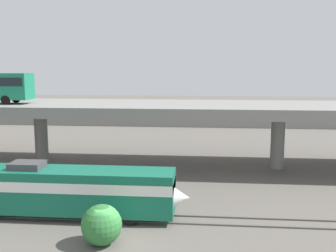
{
  "coord_description": "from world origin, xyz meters",
  "views": [
    {
      "loc": [
        5.41,
        -23.59,
        11.28
      ],
      "look_at": [
        0.86,
        25.43,
        3.81
      ],
      "focal_mm": 41.82,
      "sensor_mm": 36.0,
      "label": 1
    }
  ],
  "objects_px": {
    "parked_car_0": "(192,112)",
    "parked_car_4": "(153,112)",
    "parked_car_3": "(119,111)",
    "parked_car_6": "(73,110)",
    "parked_car_2": "(20,110)",
    "train_locomotive": "(75,189)",
    "parked_car_1": "(146,110)",
    "parked_car_5": "(175,110)"
  },
  "relations": [
    {
      "from": "parked_car_0",
      "to": "parked_car_4",
      "type": "relative_size",
      "value": 1.04
    },
    {
      "from": "parked_car_3",
      "to": "parked_car_6",
      "type": "xyz_separation_m",
      "value": [
        -9.78,
        0.47,
        -0.0
      ]
    },
    {
      "from": "parked_car_2",
      "to": "parked_car_4",
      "type": "xyz_separation_m",
      "value": [
        28.36,
        -1.33,
        -0.0
      ]
    },
    {
      "from": "train_locomotive",
      "to": "parked_car_1",
      "type": "relative_size",
      "value": 3.83
    },
    {
      "from": "parked_car_5",
      "to": "parked_car_2",
      "type": "bearing_deg",
      "value": 5.31
    },
    {
      "from": "parked_car_3",
      "to": "parked_car_5",
      "type": "relative_size",
      "value": 1.08
    },
    {
      "from": "parked_car_5",
      "to": "parked_car_4",
      "type": "bearing_deg",
      "value": 46.7
    },
    {
      "from": "parked_car_0",
      "to": "parked_car_2",
      "type": "relative_size",
      "value": 1.05
    },
    {
      "from": "parked_car_2",
      "to": "train_locomotive",
      "type": "bearing_deg",
      "value": 119.58
    },
    {
      "from": "train_locomotive",
      "to": "parked_car_3",
      "type": "relative_size",
      "value": 3.8
    },
    {
      "from": "parked_car_0",
      "to": "parked_car_2",
      "type": "distance_m",
      "value": 36.14
    },
    {
      "from": "parked_car_4",
      "to": "parked_car_5",
      "type": "relative_size",
      "value": 1.03
    },
    {
      "from": "train_locomotive",
      "to": "parked_car_5",
      "type": "height_order",
      "value": "train_locomotive"
    },
    {
      "from": "parked_car_0",
      "to": "parked_car_5",
      "type": "height_order",
      "value": "same"
    },
    {
      "from": "parked_car_1",
      "to": "parked_car_5",
      "type": "relative_size",
      "value": 1.08
    },
    {
      "from": "parked_car_3",
      "to": "parked_car_5",
      "type": "bearing_deg",
      "value": -163.81
    },
    {
      "from": "parked_car_2",
      "to": "parked_car_6",
      "type": "distance_m",
      "value": 11.34
    },
    {
      "from": "parked_car_4",
      "to": "parked_car_1",
      "type": "bearing_deg",
      "value": -59.45
    },
    {
      "from": "parked_car_0",
      "to": "parked_car_2",
      "type": "bearing_deg",
      "value": -0.18
    },
    {
      "from": "parked_car_6",
      "to": "parked_car_4",
      "type": "bearing_deg",
      "value": 174.86
    },
    {
      "from": "parked_car_2",
      "to": "parked_car_4",
      "type": "relative_size",
      "value": 1.0
    },
    {
      "from": "parked_car_0",
      "to": "parked_car_6",
      "type": "relative_size",
      "value": 1.1
    },
    {
      "from": "train_locomotive",
      "to": "parked_car_1",
      "type": "bearing_deg",
      "value": 92.81
    },
    {
      "from": "train_locomotive",
      "to": "parked_car_3",
      "type": "xyz_separation_m",
      "value": [
        -7.75,
        50.61,
        0.14
      ]
    },
    {
      "from": "parked_car_2",
      "to": "parked_car_6",
      "type": "height_order",
      "value": "same"
    },
    {
      "from": "parked_car_6",
      "to": "parked_car_2",
      "type": "bearing_deg",
      "value": 1.02
    },
    {
      "from": "parked_car_3",
      "to": "train_locomotive",
      "type": "bearing_deg",
      "value": 98.71
    },
    {
      "from": "parked_car_1",
      "to": "parked_car_3",
      "type": "relative_size",
      "value": 0.99
    },
    {
      "from": "train_locomotive",
      "to": "parked_car_6",
      "type": "height_order",
      "value": "train_locomotive"
    },
    {
      "from": "train_locomotive",
      "to": "parked_car_1",
      "type": "xyz_separation_m",
      "value": [
        -2.6,
        53.08,
        0.14
      ]
    },
    {
      "from": "parked_car_0",
      "to": "parked_car_6",
      "type": "height_order",
      "value": "same"
    },
    {
      "from": "train_locomotive",
      "to": "parked_car_5",
      "type": "xyz_separation_m",
      "value": [
        3.57,
        53.9,
        0.14
      ]
    },
    {
      "from": "parked_car_1",
      "to": "parked_car_2",
      "type": "distance_m",
      "value": 26.37
    },
    {
      "from": "parked_car_3",
      "to": "parked_car_4",
      "type": "relative_size",
      "value": 1.05
    },
    {
      "from": "parked_car_2",
      "to": "parked_car_6",
      "type": "relative_size",
      "value": 1.05
    },
    {
      "from": "parked_car_6",
      "to": "train_locomotive",
      "type": "bearing_deg",
      "value": 108.95
    },
    {
      "from": "parked_car_1",
      "to": "parked_car_4",
      "type": "distance_m",
      "value": 4.09
    },
    {
      "from": "parked_car_0",
      "to": "parked_car_6",
      "type": "xyz_separation_m",
      "value": [
        -24.8,
        0.32,
        -0.0
      ]
    },
    {
      "from": "parked_car_1",
      "to": "parked_car_4",
      "type": "xyz_separation_m",
      "value": [
        2.08,
        -3.52,
        -0.0
      ]
    },
    {
      "from": "parked_car_2",
      "to": "parked_car_3",
      "type": "xyz_separation_m",
      "value": [
        21.13,
        -0.27,
        0.0
      ]
    },
    {
      "from": "parked_car_5",
      "to": "parked_car_6",
      "type": "relative_size",
      "value": 1.02
    },
    {
      "from": "parked_car_5",
      "to": "parked_car_6",
      "type": "distance_m",
      "value": 21.29
    }
  ]
}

